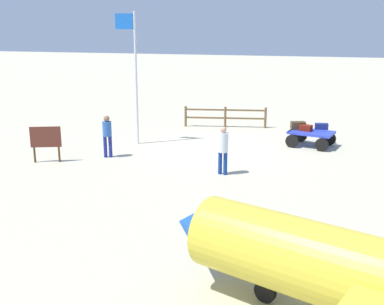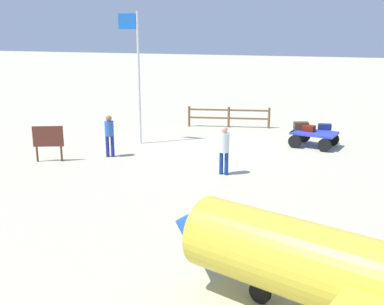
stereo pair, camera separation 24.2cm
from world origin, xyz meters
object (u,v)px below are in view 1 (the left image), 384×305
at_px(suitcase_grey, 321,126).
at_px(airplane_near, 382,281).
at_px(worker_trailing, 107,133).
at_px(signboard, 46,139).
at_px(luggage_cart, 311,135).
at_px(flagpole, 134,67).
at_px(suitcase_maroon, 306,128).
at_px(worker_lead, 223,146).
at_px(suitcase_dark, 298,125).

height_order(suitcase_grey, airplane_near, airplane_near).
height_order(worker_trailing, signboard, worker_trailing).
distance_m(luggage_cart, flagpole, 8.18).
distance_m(airplane_near, flagpole, 15.05).
distance_m(airplane_near, signboard, 13.87).
xyz_separation_m(suitcase_maroon, flagpole, (7.27, 1.60, 2.58)).
bearing_deg(signboard, worker_lead, -177.86).
height_order(luggage_cart, suitcase_maroon, suitcase_maroon).
distance_m(worker_lead, airplane_near, 9.51).
bearing_deg(worker_lead, suitcase_maroon, -117.74).
bearing_deg(luggage_cart, airplane_near, 96.36).
height_order(luggage_cart, flagpole, flagpole).
bearing_deg(signboard, suitcase_maroon, -150.91).
distance_m(luggage_cart, worker_trailing, 8.69).
bearing_deg(worker_trailing, suitcase_dark, -149.52).
height_order(airplane_near, flagpole, flagpole).
height_order(suitcase_dark, worker_trailing, worker_trailing).
distance_m(worker_lead, flagpole, 6.21).
bearing_deg(worker_trailing, airplane_near, 134.29).
relative_size(luggage_cart, worker_trailing, 1.26).
bearing_deg(suitcase_dark, luggage_cart, 153.21).
xyz_separation_m(suitcase_dark, airplane_near, (-2.06, 13.67, 0.33)).
xyz_separation_m(suitcase_maroon, signboard, (9.47, 5.27, 0.13)).
bearing_deg(suitcase_dark, flagpole, 14.64).
xyz_separation_m(suitcase_maroon, worker_trailing, (7.50, 4.01, 0.21)).
bearing_deg(luggage_cart, worker_lead, 59.82).
bearing_deg(signboard, flagpole, -120.93).
xyz_separation_m(suitcase_grey, airplane_near, (-1.07, 13.96, 0.37)).
distance_m(suitcase_grey, signboard, 11.65).
bearing_deg(suitcase_dark, signboard, 30.96).
height_order(suitcase_grey, signboard, signboard).
distance_m(suitcase_grey, airplane_near, 14.00).
relative_size(airplane_near, signboard, 5.89).
bearing_deg(suitcase_dark, suitcase_grey, -163.96).
bearing_deg(suitcase_dark, airplane_near, 98.58).
height_order(suitcase_dark, flagpole, flagpole).
bearing_deg(luggage_cart, suitcase_dark, -26.79).
relative_size(luggage_cart, suitcase_grey, 3.63).
relative_size(luggage_cart, flagpole, 0.37).
distance_m(luggage_cart, signboard, 11.01).
bearing_deg(worker_trailing, flagpole, -95.47).
bearing_deg(airplane_near, worker_lead, -62.71).
xyz_separation_m(suitcase_maroon, worker_lead, (2.64, 5.01, 0.24)).
bearing_deg(suitcase_grey, worker_lead, 59.12).
distance_m(suitcase_grey, suitcase_dark, 1.04).
bearing_deg(suitcase_maroon, suitcase_dark, -31.69).
distance_m(suitcase_dark, worker_trailing, 8.31).
bearing_deg(suitcase_grey, flagpole, 14.82).
xyz_separation_m(worker_lead, worker_trailing, (4.87, -1.01, -0.02)).
height_order(flagpole, signboard, flagpole).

